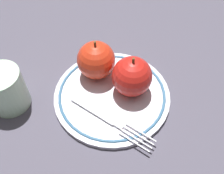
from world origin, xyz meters
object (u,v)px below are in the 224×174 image
at_px(apple_second_whole, 96,60).
at_px(fork, 108,119).
at_px(apple_red_whole, 132,76).
at_px(plate, 112,95).
at_px(drinking_glass, 5,90).

distance_m(apple_second_whole, fork, 0.13).
distance_m(apple_red_whole, fork, 0.10).
height_order(plate, apple_second_whole, apple_second_whole).
xyz_separation_m(apple_red_whole, apple_second_whole, (0.09, 0.00, 0.00)).
height_order(apple_red_whole, apple_second_whole, same).
height_order(plate, fork, fork).
bearing_deg(apple_red_whole, drinking_glass, 38.09).
bearing_deg(drinking_glass, apple_red_whole, -141.91).
height_order(fork, drinking_glass, drinking_glass).
bearing_deg(fork, apple_second_whole, 136.77).
distance_m(apple_red_whole, drinking_glass, 0.25).
relative_size(plate, fork, 1.29).
height_order(apple_second_whole, fork, apple_second_whole).
height_order(plate, drinking_glass, drinking_glass).
distance_m(plate, apple_second_whole, 0.08).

